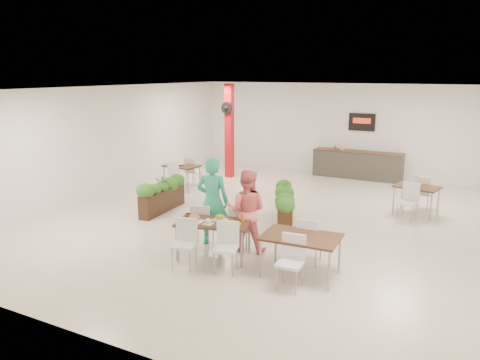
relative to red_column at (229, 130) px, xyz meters
The scene contains 12 objects.
ground 5.11m from the red_column, 51.64° to the right, with size 12.00×12.00×0.00m, color beige.
room_shell 4.85m from the red_column, 51.64° to the right, with size 10.10×12.10×3.22m.
red_column is the anchor object (origin of this frame).
service_counter 4.56m from the red_column, 25.00° to the left, with size 3.00×0.64×2.20m.
main_table 7.37m from the red_column, 63.78° to the right, with size 1.59×1.88×0.92m.
diner_man 6.57m from the red_column, 64.31° to the right, with size 0.69×0.45×1.89m, color #28B186.
diner_woman 6.97m from the red_column, 58.34° to the right, with size 0.82×0.64×1.70m, color #F16B6F.
planter_left 4.60m from the red_column, 84.46° to the right, with size 0.50×1.87×0.97m.
planter_right 5.54m from the red_column, 47.26° to the right, with size 1.07×1.91×1.07m.
side_table_a 2.46m from the red_column, 102.79° to the right, with size 1.11×1.65×0.92m.
side_table_b 6.66m from the red_column, 14.70° to the right, with size 1.18×1.67×0.92m.
side_table_c 8.30m from the red_column, 52.34° to the right, with size 1.40×1.64×0.92m.
Camera 1 is at (4.69, -10.19, 3.60)m, focal length 35.00 mm.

